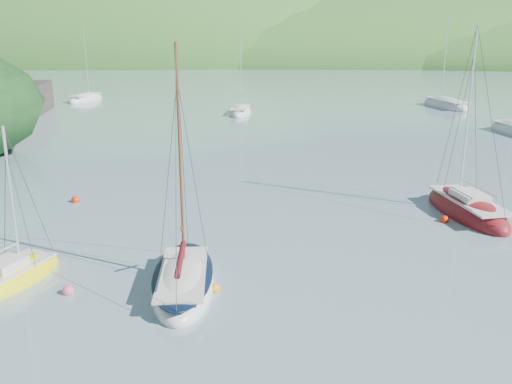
# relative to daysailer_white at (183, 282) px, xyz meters

# --- Properties ---
(ground) EXTENTS (700.00, 700.00, 0.00)m
(ground) POSITION_rel_daysailer_white_xyz_m (0.76, -1.26, -0.23)
(ground) COLOR gray
(ground) RESTS_ON ground
(shoreline_hills) EXTENTS (690.00, 135.00, 56.00)m
(shoreline_hills) POSITION_rel_daysailer_white_xyz_m (-8.90, 171.16, -0.23)
(shoreline_hills) COLOR #285F24
(shoreline_hills) RESTS_ON ground
(daysailer_white) EXTENTS (3.25, 7.05, 10.47)m
(daysailer_white) POSITION_rel_daysailer_white_xyz_m (0.00, 0.00, 0.00)
(daysailer_white) COLOR silver
(daysailer_white) RESTS_ON ground
(sloop_red) EXTENTS (4.33, 8.02, 11.27)m
(sloop_red) POSITION_rel_daysailer_white_xyz_m (14.34, 10.22, -0.02)
(sloop_red) COLOR maroon
(sloop_red) RESTS_ON ground
(sailboat_yellow) EXTENTS (3.78, 5.78, 7.14)m
(sailboat_yellow) POSITION_rel_daysailer_white_xyz_m (-7.33, -0.01, -0.06)
(sailboat_yellow) COLOR #F8F30D
(sailboat_yellow) RESTS_ON ground
(distant_sloop_a) EXTENTS (2.65, 6.88, 9.70)m
(distant_sloop_a) POSITION_rel_daysailer_white_xyz_m (-1.74, 46.74, -0.06)
(distant_sloop_a) COLOR silver
(distant_sloop_a) RESTS_ON ground
(distant_sloop_b) EXTENTS (5.85, 9.41, 12.66)m
(distant_sloop_b) POSITION_rel_daysailer_white_xyz_m (24.16, 53.63, -0.03)
(distant_sloop_b) COLOR silver
(distant_sloop_b) RESTS_ON ground
(distant_sloop_c) EXTENTS (4.17, 7.72, 10.45)m
(distant_sloop_c) POSITION_rel_daysailer_white_xyz_m (-24.35, 57.20, -0.05)
(distant_sloop_c) COLOR silver
(distant_sloop_c) RESTS_ON ground
(mooring_buoys) EXTENTS (21.92, 12.47, 0.50)m
(mooring_buoys) POSITION_rel_daysailer_white_xyz_m (-0.25, 5.23, -0.11)
(mooring_buoys) COLOR gold
(mooring_buoys) RESTS_ON ground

